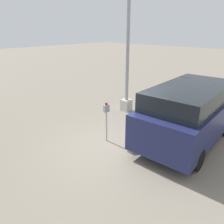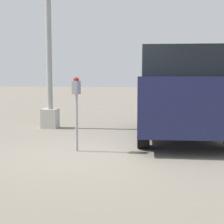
# 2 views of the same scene
# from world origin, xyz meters

# --- Properties ---
(ground_plane) EXTENTS (80.00, 80.00, 0.00)m
(ground_plane) POSITION_xyz_m (0.00, 0.00, 0.00)
(ground_plane) COLOR gray
(parking_meter_near) EXTENTS (0.21, 0.14, 1.47)m
(parking_meter_near) POSITION_xyz_m (0.16, 0.51, 1.08)
(parking_meter_near) COLOR #9E9EA3
(parking_meter_near) RESTS_ON ground
(lamp_post) EXTENTS (0.44, 0.44, 5.19)m
(lamp_post) POSITION_xyz_m (3.05, 1.98, 1.66)
(lamp_post) COLOR beige
(lamp_post) RESTS_ON ground
(parked_van) EXTENTS (4.77, 2.28, 2.08)m
(parked_van) POSITION_xyz_m (2.09, -1.61, 1.13)
(parked_van) COLOR navy
(parked_van) RESTS_ON ground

